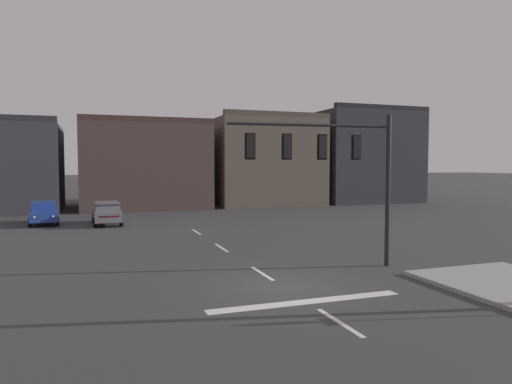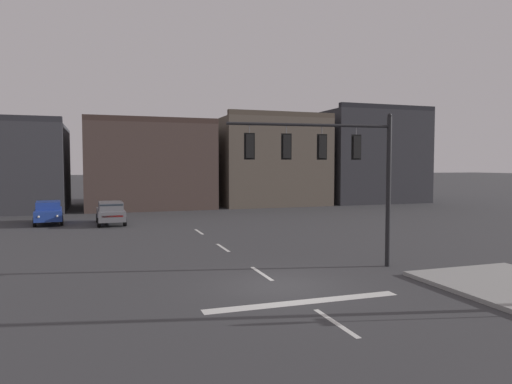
# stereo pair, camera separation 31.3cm
# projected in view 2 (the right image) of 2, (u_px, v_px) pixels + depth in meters

# --- Properties ---
(ground_plane) EXTENTS (400.00, 400.00, 0.00)m
(ground_plane) POSITION_uv_depth(u_px,v_px,m) (280.00, 286.00, 16.27)
(ground_plane) COLOR #353538
(stop_bar_paint) EXTENTS (6.40, 0.50, 0.01)m
(stop_bar_paint) POSITION_uv_depth(u_px,v_px,m) (304.00, 302.00, 14.38)
(stop_bar_paint) COLOR silver
(stop_bar_paint) RESTS_ON ground
(lane_centreline) EXTENTS (0.16, 26.40, 0.01)m
(lane_centreline) POSITION_uv_depth(u_px,v_px,m) (262.00, 273.00, 18.17)
(lane_centreline) COLOR silver
(lane_centreline) RESTS_ON ground
(signal_mast_near_side) EXTENTS (6.85, 0.90, 6.35)m
(signal_mast_near_side) POSITION_uv_depth(u_px,v_px,m) (334.00, 159.00, 18.70)
(signal_mast_near_side) COLOR black
(signal_mast_near_side) RESTS_ON ground
(car_lot_nearside) EXTENTS (2.19, 4.56, 1.61)m
(car_lot_nearside) POSITION_uv_depth(u_px,v_px,m) (48.00, 212.00, 33.56)
(car_lot_nearside) COLOR navy
(car_lot_nearside) RESTS_ON ground
(car_lot_middle) EXTENTS (2.02, 4.50, 1.61)m
(car_lot_middle) POSITION_uv_depth(u_px,v_px,m) (111.00, 212.00, 33.29)
(car_lot_middle) COLOR slate
(car_lot_middle) RESTS_ON ground
(building_row) EXTENTS (48.27, 12.95, 10.67)m
(building_row) POSITION_uv_depth(u_px,v_px,m) (225.00, 163.00, 50.01)
(building_row) COLOR #38383D
(building_row) RESTS_ON ground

